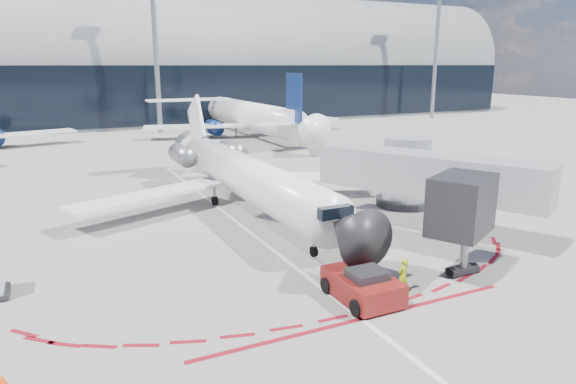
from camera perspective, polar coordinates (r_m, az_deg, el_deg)
name	(u,v)px	position (r m, az deg, el deg)	size (l,w,h in m)	color
ground	(252,234)	(30.15, -4.04, -4.65)	(260.00, 260.00, 0.00)	slate
apron_centerline	(240,224)	(31.92, -5.38, -3.59)	(0.25, 40.00, 0.01)	silver
apron_stop_bar	(362,319)	(20.72, 8.19, -13.80)	(14.00, 0.25, 0.01)	maroon
terminal_building	(105,71)	(92.17, -19.66, 12.51)	(150.00, 24.15, 24.00)	gray
jet_bridge	(421,178)	(31.77, 14.61, 1.53)	(10.03, 15.20, 4.90)	#96999E
light_mast_centre	(155,43)	(76.23, -14.54, 15.72)	(0.70, 0.70, 25.00)	gray
light_mast_east	(436,48)	(99.28, 16.14, 15.12)	(0.70, 0.70, 25.00)	gray
regional_jet	(241,173)	(35.14, -5.23, 2.08)	(23.30, 28.73, 7.19)	white
pushback_tug	(363,285)	(22.05, 8.28, -10.22)	(2.34, 5.46, 1.42)	#580F0C
ramp_worker	(403,276)	(22.90, 12.65, -9.05)	(0.57, 0.37, 1.56)	#CEFF1A
safety_cone_left	(2,382)	(18.68, -29.16, -17.98)	(0.38, 0.38, 0.53)	#FB4505
bg_airliner_2	(248,96)	(71.92, -4.49, 10.61)	(33.59, 35.57, 10.87)	white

